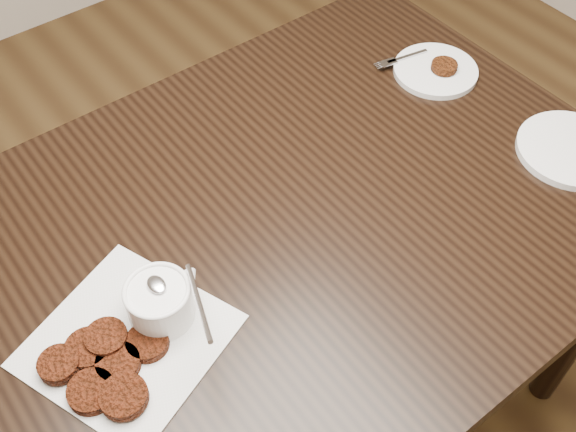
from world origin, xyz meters
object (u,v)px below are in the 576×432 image
object	(u,v)px
sauce_ramekin	(156,289)
napkin	(128,341)
plate_empty	(571,150)
plate_with_patty	(436,68)
table	(258,347)

from	to	relation	value
sauce_ramekin	napkin	bearing A→B (deg)	-173.51
napkin	sauce_ramekin	world-z (taller)	sauce_ramekin
napkin	plate_empty	world-z (taller)	plate_empty
plate_with_patty	plate_empty	bearing A→B (deg)	-83.92
table	sauce_ramekin	xyz separation A→B (m)	(-0.19, -0.04, 0.45)
plate_with_patty	table	bearing A→B (deg)	-167.60
napkin	plate_empty	size ratio (longest dim) A/B	1.30
sauce_ramekin	plate_empty	bearing A→B (deg)	-11.32
plate_with_patty	sauce_ramekin	bearing A→B (deg)	-167.91
plate_with_patty	plate_empty	distance (m)	0.32
napkin	plate_empty	bearing A→B (deg)	-10.00
table	plate_with_patty	bearing A→B (deg)	12.40
plate_with_patty	plate_empty	size ratio (longest dim) A/B	0.87
table	plate_empty	world-z (taller)	plate_empty
table	napkin	xyz separation A→B (m)	(-0.26, -0.05, 0.38)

